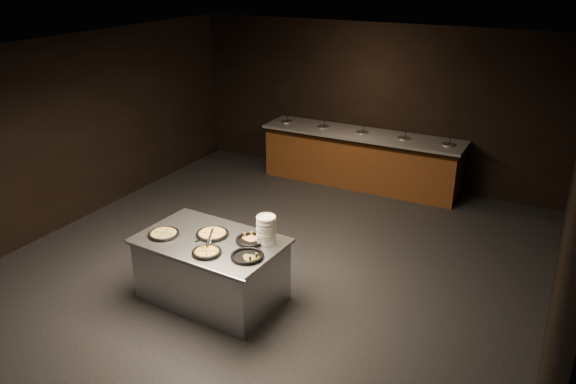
% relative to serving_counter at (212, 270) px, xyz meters
% --- Properties ---
extents(room, '(7.02, 8.02, 2.92)m').
position_rel_serving_counter_xyz_m(room, '(0.24, 0.88, 1.05)').
color(room, black).
rests_on(room, ground).
extents(salad_bar, '(3.70, 0.83, 1.18)m').
position_rel_serving_counter_xyz_m(salad_bar, '(0.24, 4.43, 0.04)').
color(salad_bar, '#5E3016').
rests_on(salad_bar, ground).
extents(serving_counter, '(1.79, 1.22, 0.83)m').
position_rel_serving_counter_xyz_m(serving_counter, '(0.00, 0.00, 0.00)').
color(serving_counter, silver).
rests_on(serving_counter, ground).
extents(plate_stack, '(0.23, 0.23, 0.34)m').
position_rel_serving_counter_xyz_m(plate_stack, '(0.64, 0.24, 0.60)').
color(plate_stack, white).
rests_on(plate_stack, serving_counter).
extents(pan_veggie_whole, '(0.38, 0.38, 0.04)m').
position_rel_serving_counter_xyz_m(pan_veggie_whole, '(-0.56, -0.17, 0.45)').
color(pan_veggie_whole, black).
rests_on(pan_veggie_whole, serving_counter).
extents(pan_cheese_whole, '(0.40, 0.40, 0.04)m').
position_rel_serving_counter_xyz_m(pan_cheese_whole, '(-0.04, 0.11, 0.45)').
color(pan_cheese_whole, black).
rests_on(pan_cheese_whole, serving_counter).
extents(pan_cheese_slices_a, '(0.37, 0.37, 0.04)m').
position_rel_serving_counter_xyz_m(pan_cheese_slices_a, '(0.46, 0.19, 0.45)').
color(pan_cheese_slices_a, black).
rests_on(pan_cheese_slices_a, serving_counter).
extents(pan_cheese_slices_b, '(0.34, 0.34, 0.04)m').
position_rel_serving_counter_xyz_m(pan_cheese_slices_b, '(0.17, -0.30, 0.45)').
color(pan_cheese_slices_b, black).
rests_on(pan_cheese_slices_b, serving_counter).
extents(pan_veggie_slices, '(0.38, 0.38, 0.04)m').
position_rel_serving_counter_xyz_m(pan_veggie_slices, '(0.62, -0.16, 0.45)').
color(pan_veggie_slices, black).
rests_on(pan_veggie_slices, serving_counter).
extents(server_left, '(0.18, 0.35, 0.18)m').
position_rel_serving_counter_xyz_m(server_left, '(0.07, -0.09, 0.51)').
color(server_left, silver).
rests_on(server_left, serving_counter).
extents(server_right, '(0.32, 0.20, 0.17)m').
position_rel_serving_counter_xyz_m(server_right, '(0.07, -0.27, 0.51)').
color(server_right, silver).
rests_on(server_right, serving_counter).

